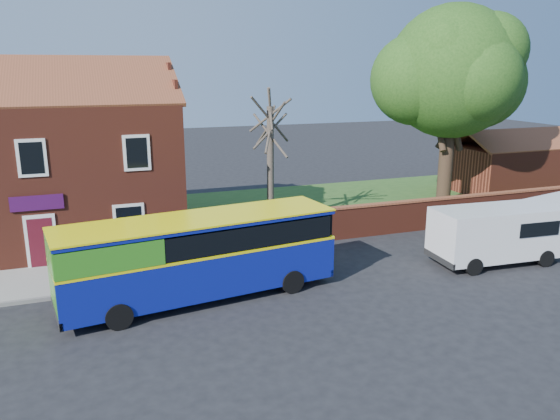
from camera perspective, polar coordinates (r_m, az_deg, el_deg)
name	(u,v)px	position (r m, az deg, el deg)	size (l,w,h in m)	color
ground	(262,319)	(18.32, -1.86, -11.29)	(120.00, 120.00, 0.00)	black
pavement	(42,282)	(22.95, -23.61, -6.93)	(18.00, 3.50, 0.12)	gray
kerb	(39,300)	(21.32, -23.86, -8.56)	(18.00, 0.15, 0.14)	slate
grass_strip	(395,200)	(34.83, 11.95, 1.02)	(26.00, 12.00, 0.04)	#426B28
shop_building	(41,170)	(27.64, -23.73, 3.81)	(12.30, 8.13, 10.50)	maroon
boundary_wall	(457,211)	(29.88, 18.05, -0.06)	(22.00, 0.38, 1.60)	maroon
outbuilding	(513,166)	(39.96, 23.16, 4.21)	(8.20, 5.06, 4.17)	maroon
bus	(191,254)	(19.38, -9.31, -4.58)	(10.02, 3.77, 2.98)	navy
van_near	(497,232)	(24.62, 21.71, -2.18)	(5.54, 2.52, 2.38)	silver
large_tree	(451,76)	(33.66, 17.48, 13.20)	(9.47, 7.49, 11.55)	black
bare_tree	(270,161)	(27.77, -1.01, 5.18)	(2.53, 3.01, 6.74)	#4C4238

